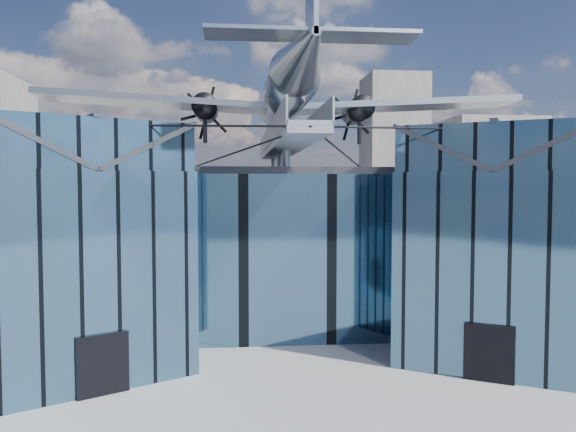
{
  "coord_description": "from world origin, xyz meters",
  "views": [
    {
      "loc": [
        -2.91,
        -28.41,
        8.8
      ],
      "look_at": [
        0.0,
        2.0,
        7.2
      ],
      "focal_mm": 35.0,
      "sensor_mm": 36.0,
      "label": 1
    }
  ],
  "objects": [
    {
      "name": "museum",
      "position": [
        0.0,
        5.82,
        5.54
      ],
      "size": [
        32.88,
        24.5,
        17.6
      ],
      "color": "#3F6582",
      "rests_on": "ground"
    },
    {
      "name": "ground_plane",
      "position": [
        0.0,
        0.0,
        0.0
      ],
      "size": [
        120.0,
        120.0,
        0.0
      ],
      "primitive_type": "plane",
      "color": "gray"
    },
    {
      "name": "bg_towers",
      "position": [
        1.45,
        50.49,
        10.01
      ],
      "size": [
        77.0,
        24.5,
        26.0
      ],
      "color": "gray",
      "rests_on": "ground"
    }
  ]
}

